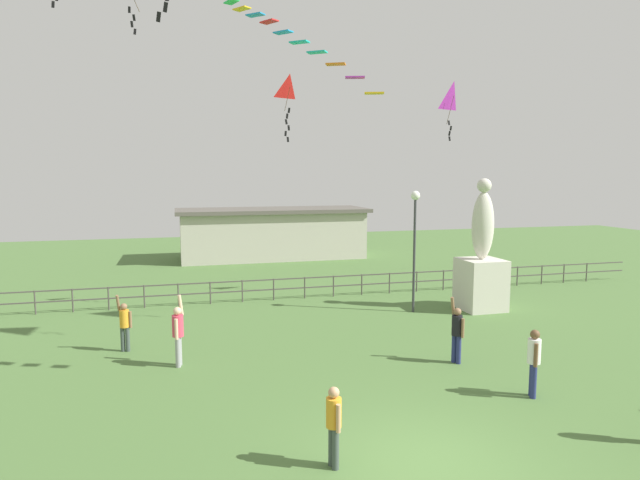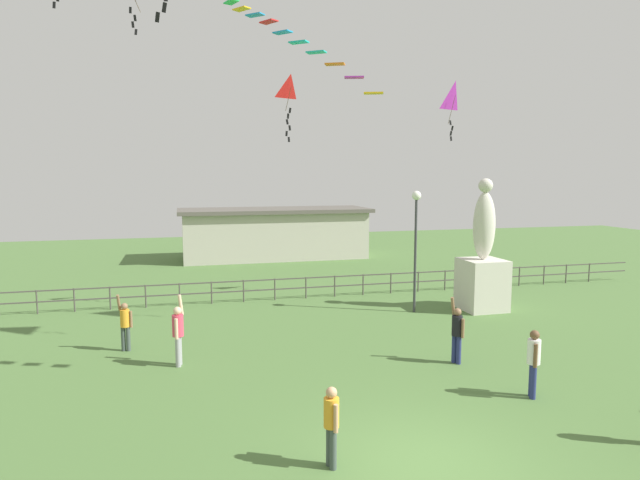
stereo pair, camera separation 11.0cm
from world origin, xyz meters
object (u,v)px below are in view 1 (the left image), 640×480
(person_1, at_px, (334,421))
(lamppost, at_px, (415,225))
(person_0, at_px, (178,331))
(person_5, at_px, (124,323))
(kite_3, at_px, (454,97))
(statue_monument, at_px, (481,268))
(person_6, at_px, (457,331))
(person_2, at_px, (534,359))
(kite_4, at_px, (290,91))

(person_1, bearing_deg, lamppost, 58.33)
(lamppost, relative_size, person_0, 2.38)
(person_5, distance_m, kite_3, 15.71)
(statue_monument, distance_m, person_5, 13.61)
(person_6, bearing_deg, kite_3, 63.36)
(person_2, distance_m, kite_4, 12.87)
(person_6, bearing_deg, person_2, -77.28)
(person_1, relative_size, person_6, 0.81)
(person_1, relative_size, kite_4, 0.62)
(person_1, bearing_deg, kite_4, 82.02)
(person_0, height_order, kite_4, kite_4)
(lamppost, distance_m, person_1, 12.28)
(kite_3, bearing_deg, person_0, -153.90)
(lamppost, relative_size, kite_3, 1.95)
(statue_monument, distance_m, person_0, 12.43)
(kite_4, bearing_deg, person_0, -130.42)
(statue_monument, xyz_separation_m, person_0, (-11.87, -3.64, -0.69))
(person_0, bearing_deg, person_1, -66.38)
(lamppost, xyz_separation_m, kite_4, (-4.71, 1.16, 5.13))
(person_1, height_order, kite_4, kite_4)
(person_2, height_order, person_5, person_5)
(lamppost, relative_size, person_6, 2.51)
(lamppost, distance_m, person_6, 6.39)
(person_5, bearing_deg, kite_3, 16.42)
(person_6, bearing_deg, person_0, 166.97)
(statue_monument, height_order, person_1, statue_monument)
(person_0, bearing_deg, kite_3, 26.10)
(person_1, bearing_deg, person_2, 17.99)
(statue_monument, bearing_deg, person_0, -162.94)
(lamppost, height_order, kite_4, kite_4)
(person_0, relative_size, kite_3, 0.82)
(person_5, relative_size, kite_4, 0.71)
(person_0, height_order, person_6, person_0)
(person_0, bearing_deg, person_2, -28.04)
(lamppost, bearing_deg, kite_3, 34.75)
(lamppost, xyz_separation_m, person_5, (-10.65, -2.16, -2.57))
(person_1, distance_m, person_2, 5.91)
(statue_monument, relative_size, kite_4, 2.12)
(person_2, bearing_deg, statue_monument, 66.66)
(person_6, bearing_deg, lamppost, 77.39)
(person_1, xyz_separation_m, person_2, (5.62, 1.83, 0.08))
(statue_monument, relative_size, lamppost, 1.10)
(person_2, bearing_deg, person_5, 147.96)
(statue_monument, distance_m, person_6, 6.85)
(person_6, bearing_deg, person_1, -138.23)
(statue_monument, bearing_deg, person_6, -126.98)
(person_0, relative_size, person_6, 1.06)
(statue_monument, height_order, lamppost, statue_monument)
(kite_4, bearing_deg, person_2, -67.15)
(kite_3, bearing_deg, person_5, -163.58)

